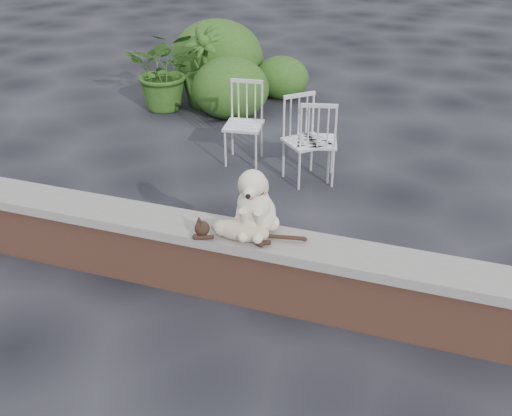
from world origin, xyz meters
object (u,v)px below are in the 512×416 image
(potted_plant_b, at_px, (204,68))
(chair_c, at_px, (317,140))
(chair_b, at_px, (244,124))
(potted_plant_a, at_px, (165,70))
(chair_a, at_px, (307,141))
(cat, at_px, (239,230))
(dog, at_px, (256,198))

(potted_plant_b, bearing_deg, chair_c, -40.97)
(chair_b, bearing_deg, potted_plant_a, 132.37)
(chair_c, relative_size, chair_a, 1.00)
(cat, xyz_separation_m, potted_plant_a, (-2.62, 3.95, -0.09))
(chair_a, height_order, potted_plant_b, potted_plant_b)
(chair_a, relative_size, potted_plant_a, 0.82)
(chair_c, height_order, potted_plant_b, potted_plant_b)
(chair_a, bearing_deg, dog, -130.16)
(dog, relative_size, chair_c, 0.62)
(dog, bearing_deg, cat, -126.00)
(potted_plant_a, xyz_separation_m, potted_plant_b, (0.49, 0.27, -0.01))
(chair_c, bearing_deg, cat, 75.42)
(chair_c, relative_size, chair_b, 1.00)
(cat, relative_size, potted_plant_b, 0.88)
(dog, xyz_separation_m, chair_a, (-0.17, 2.15, -0.40))
(chair_b, xyz_separation_m, potted_plant_a, (-1.71, 1.41, 0.10))
(potted_plant_a, bearing_deg, chair_c, -31.22)
(chair_c, bearing_deg, potted_plant_b, -55.25)
(chair_a, distance_m, potted_plant_b, 2.80)
(cat, bearing_deg, dog, 54.00)
(dog, relative_size, potted_plant_a, 0.50)
(potted_plant_b, bearing_deg, cat, -63.21)
(chair_a, bearing_deg, cat, -132.44)
(potted_plant_b, bearing_deg, dog, -61.49)
(chair_c, xyz_separation_m, potted_plant_b, (-2.14, 1.86, 0.10))
(chair_b, distance_m, potted_plant_b, 2.08)
(potted_plant_b, bearing_deg, chair_a, -43.23)
(chair_c, relative_size, potted_plant_a, 0.82)
(chair_c, relative_size, potted_plant_b, 0.83)
(dog, distance_m, chair_b, 2.62)
(chair_c, bearing_deg, chair_a, 14.65)
(chair_b, bearing_deg, cat, -78.61)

